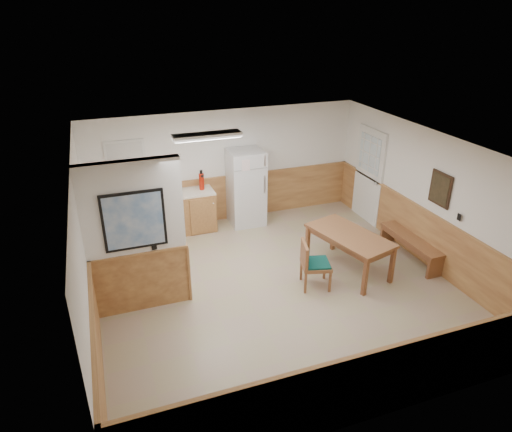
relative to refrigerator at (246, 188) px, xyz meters
name	(u,v)px	position (x,y,z in m)	size (l,w,h in m)	color
ground	(276,286)	(-0.34, -2.63, -0.84)	(6.00, 6.00, 0.00)	tan
ceiling	(279,149)	(-0.34, -2.63, 1.66)	(6.00, 6.00, 0.02)	white
back_wall	(226,166)	(-0.34, 0.37, 0.41)	(6.00, 0.02, 2.50)	white
right_wall	(428,198)	(2.66, -2.63, 0.41)	(0.02, 6.00, 2.50)	white
left_wall	(84,253)	(-3.34, -2.63, 0.41)	(0.02, 6.00, 2.50)	white
wainscot_back	(227,198)	(-0.34, 0.35, -0.34)	(6.00, 0.04, 1.00)	tan
wainscot_right	(421,235)	(2.64, -2.63, -0.34)	(0.04, 6.00, 1.00)	tan
wainscot_left	(94,296)	(-3.32, -2.63, -0.34)	(0.04, 6.00, 1.00)	tan
partition_wall	(136,240)	(-2.59, -2.43, 0.39)	(1.50, 0.20, 2.50)	white
kitchen_counter	(177,212)	(-1.55, 0.05, -0.38)	(2.20, 0.61, 1.00)	#B27D3F
exterior_door	(369,175)	(2.62, -0.73, 0.21)	(0.07, 1.02, 2.15)	white
kitchen_window	(126,164)	(-2.44, 0.35, 0.71)	(0.80, 0.04, 1.00)	white
wall_painting	(440,189)	(2.62, -2.93, 0.71)	(0.04, 0.50, 0.60)	#301F13
fluorescent_fixture	(207,136)	(-1.14, -1.33, 1.60)	(1.20, 0.30, 0.09)	white
refrigerator	(246,188)	(0.00, 0.00, 0.00)	(0.75, 0.72, 1.68)	silver
dining_table	(349,239)	(1.10, -2.57, -0.19)	(1.18, 1.75, 0.75)	#935F36
dining_bench	(411,243)	(2.46, -2.60, -0.50)	(0.34, 1.55, 0.45)	#935F36
dining_chair	(311,261)	(0.22, -2.81, -0.35)	(0.77, 0.61, 0.85)	#935F36
fire_extinguisher	(202,181)	(-0.96, 0.09, 0.25)	(0.13, 0.13, 0.43)	#B41A09
soap_bottle	(129,193)	(-2.48, 0.10, 0.17)	(0.07, 0.07, 0.23)	green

